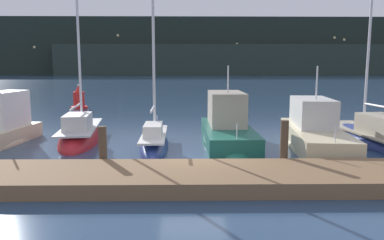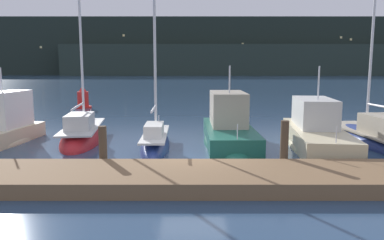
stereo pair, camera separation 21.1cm
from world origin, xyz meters
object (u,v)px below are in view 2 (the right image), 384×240
sailboat_berth_4 (82,138)px  sailboat_berth_5 (154,145)px  motorboat_berth_6 (228,133)px  sailboat_berth_8 (373,140)px  channel_buoy (82,99)px  motorboat_berth_7 (315,138)px  motorboat_berth_3 (4,134)px

sailboat_berth_4 → sailboat_berth_5: (3.69, -1.76, 0.03)m
motorboat_berth_6 → sailboat_berth_8: sailboat_berth_8 is taller
sailboat_berth_4 → sailboat_berth_5: 4.09m
channel_buoy → motorboat_berth_7: bearing=-46.4°
sailboat_berth_4 → sailboat_berth_8: size_ratio=0.77×
sailboat_berth_5 → sailboat_berth_8: size_ratio=0.77×
motorboat_berth_6 → channel_buoy: motorboat_berth_6 is taller
sailboat_berth_8 → channel_buoy: (-17.81, 14.61, 0.61)m
motorboat_berth_3 → motorboat_berth_7: size_ratio=0.74×
motorboat_berth_3 → motorboat_berth_6: 10.43m
sailboat_berth_4 → motorboat_berth_7: bearing=-8.4°
motorboat_berth_3 → channel_buoy: motorboat_berth_3 is taller
sailboat_berth_5 → motorboat_berth_6: (3.34, 1.35, 0.30)m
motorboat_berth_3 → channel_buoy: 14.65m
sailboat_berth_8 → motorboat_berth_6: bearing=177.8°
motorboat_berth_7 → channel_buoy: size_ratio=3.70×
channel_buoy → motorboat_berth_3: bearing=-87.6°
motorboat_berth_7 → channel_buoy: (-14.77, 15.51, 0.35)m
sailboat_berth_5 → motorboat_berth_7: (7.09, 0.18, 0.26)m
motorboat_berth_3 → sailboat_berth_5: bearing=-8.5°
motorboat_berth_7 → sailboat_berth_4: bearing=171.6°
sailboat_berth_4 → motorboat_berth_6: bearing=-3.4°
sailboat_berth_4 → motorboat_berth_7: (10.77, -1.58, 0.29)m
motorboat_berth_3 → motorboat_berth_7: (14.17, -0.87, -0.05)m
motorboat_berth_3 → sailboat_berth_4: size_ratio=0.65×
sailboat_berth_4 → motorboat_berth_6: 7.05m
motorboat_berth_3 → channel_buoy: bearing=92.4°
sailboat_berth_4 → channel_buoy: size_ratio=4.18×
motorboat_berth_3 → sailboat_berth_8: size_ratio=0.50×
sailboat_berth_5 → channel_buoy: size_ratio=4.21×
motorboat_berth_3 → sailboat_berth_4: 3.48m
sailboat_berth_4 → motorboat_berth_6: sailboat_berth_4 is taller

